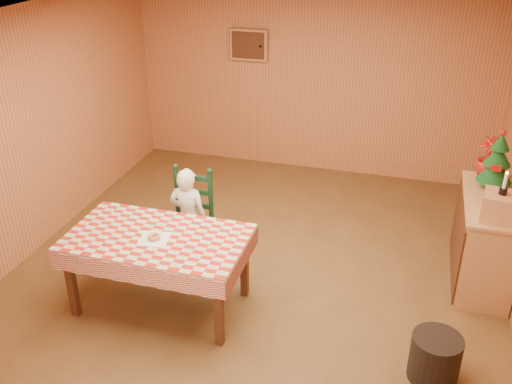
% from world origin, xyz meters
% --- Properties ---
extents(ground, '(6.00, 6.00, 0.00)m').
position_xyz_m(ground, '(0.00, 0.00, 0.00)').
color(ground, brown).
rests_on(ground, ground).
extents(cabin_walls, '(5.10, 6.05, 2.65)m').
position_xyz_m(cabin_walls, '(-0.00, 0.53, 1.83)').
color(cabin_walls, '#BF7545').
rests_on(cabin_walls, ground).
extents(dining_table, '(1.66, 0.96, 0.77)m').
position_xyz_m(dining_table, '(-0.72, -0.57, 0.69)').
color(dining_table, '#4B2614').
rests_on(dining_table, ground).
extents(ladder_chair, '(0.44, 0.40, 1.08)m').
position_xyz_m(ladder_chair, '(-0.72, 0.22, 0.50)').
color(ladder_chair, black).
rests_on(ladder_chair, ground).
extents(seated_child, '(0.41, 0.27, 1.12)m').
position_xyz_m(seated_child, '(-0.72, 0.16, 0.56)').
color(seated_child, white).
rests_on(seated_child, ground).
extents(napkin, '(0.30, 0.30, 0.00)m').
position_xyz_m(napkin, '(-0.72, -0.62, 0.77)').
color(napkin, white).
rests_on(napkin, dining_table).
extents(donut, '(0.13, 0.13, 0.04)m').
position_xyz_m(donut, '(-0.72, -0.62, 0.79)').
color(donut, '#CF864A').
rests_on(donut, napkin).
extents(shelf_unit, '(0.54, 1.24, 0.93)m').
position_xyz_m(shelf_unit, '(2.23, 0.74, 0.47)').
color(shelf_unit, tan).
rests_on(shelf_unit, ground).
extents(crate, '(0.34, 0.34, 0.25)m').
position_xyz_m(crate, '(2.24, 0.34, 1.06)').
color(crate, tan).
rests_on(crate, shelf_unit).
extents(christmas_tree, '(0.34, 0.34, 0.62)m').
position_xyz_m(christmas_tree, '(2.24, 0.99, 1.21)').
color(christmas_tree, '#4B2614').
rests_on(christmas_tree, shelf_unit).
extents(flower_arrangement, '(0.30, 0.30, 0.41)m').
position_xyz_m(flower_arrangement, '(2.19, 1.29, 1.14)').
color(flower_arrangement, '#A2150E').
rests_on(flower_arrangement, shelf_unit).
extents(candle_set, '(0.07, 0.07, 0.22)m').
position_xyz_m(candle_set, '(2.24, 0.34, 1.24)').
color(candle_set, black).
rests_on(candle_set, crate).
extents(storage_bin, '(0.53, 0.53, 0.41)m').
position_xyz_m(storage_bin, '(1.81, -0.83, 0.20)').
color(storage_bin, black).
rests_on(storage_bin, ground).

